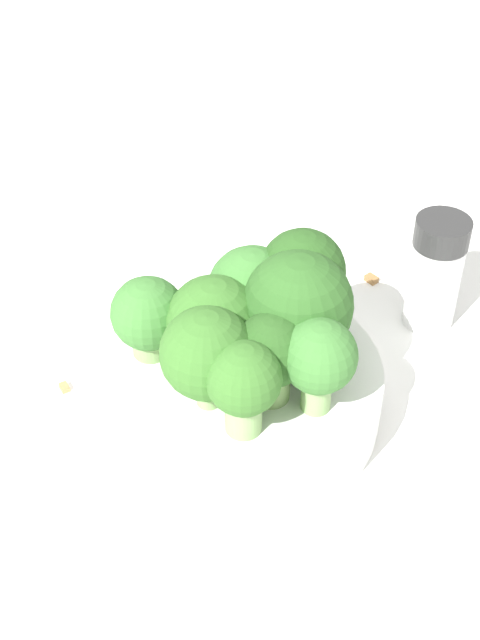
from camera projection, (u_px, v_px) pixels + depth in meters
ground_plane at (240, 413)px, 0.50m from camera, size 3.00×3.00×0.00m
bowl at (240, 391)px, 0.48m from camera, size 0.15×0.15×0.03m
broccoli_floret_0 at (214, 324)px, 0.46m from camera, size 0.05×0.05×0.05m
broccoli_floret_1 at (253, 291)px, 0.48m from camera, size 0.05×0.05×0.05m
broccoli_floret_2 at (302, 273)px, 0.47m from camera, size 0.05×0.05×0.06m
broccoli_floret_3 at (272, 354)px, 0.44m from camera, size 0.04×0.04×0.05m
broccoli_floret_4 at (298, 308)px, 0.45m from camera, size 0.06×0.06×0.07m
broccoli_floret_5 at (244, 383)px, 0.42m from camera, size 0.04×0.04×0.05m
broccoli_floret_6 at (148, 316)px, 0.47m from camera, size 0.04×0.04×0.05m
broccoli_floret_7 at (319, 359)px, 0.43m from camera, size 0.04×0.04×0.05m
broccoli_floret_8 at (207, 354)px, 0.43m from camera, size 0.05×0.05×0.06m
pepper_shaker at (435, 272)px, 0.53m from camera, size 0.03×0.03×0.07m
almond_crumb_0 at (64, 385)px, 0.51m from camera, size 0.01×0.01×0.01m
almond_crumb_1 at (372, 276)px, 0.58m from camera, size 0.01×0.01×0.01m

